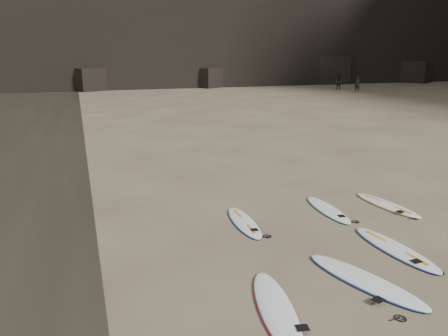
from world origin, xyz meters
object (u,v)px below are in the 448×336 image
(surfboard_0, at_px, (276,308))
(surfboard_7, at_px, (387,205))
(surfboard_2, at_px, (395,248))
(person_b, at_px, (339,82))
(surfboard_5, at_px, (244,222))
(person_a, at_px, (357,84))
(surfboard_6, at_px, (328,209))
(surfboard_1, at_px, (365,280))

(surfboard_0, bearing_deg, surfboard_7, 46.61)
(surfboard_2, distance_m, person_b, 43.09)
(surfboard_5, bearing_deg, surfboard_7, 1.53)
(surfboard_7, relative_size, person_a, 1.48)
(person_a, relative_size, person_b, 0.94)
(person_a, bearing_deg, surfboard_7, -73.16)
(surfboard_0, height_order, surfboard_2, surfboard_2)
(person_a, bearing_deg, surfboard_5, -78.51)
(person_b, bearing_deg, surfboard_5, -71.65)
(surfboard_2, bearing_deg, person_b, 55.29)
(surfboard_2, xyz_separation_m, surfboard_6, (-0.10, 2.70, -0.01))
(surfboard_6, bearing_deg, surfboard_0, -128.20)
(surfboard_5, xyz_separation_m, person_a, (25.22, 31.23, 0.76))
(surfboard_1, bearing_deg, surfboard_6, 50.45)
(surfboard_0, height_order, person_a, person_a)
(surfboard_1, xyz_separation_m, person_a, (24.05, 34.79, 0.75))
(surfboard_0, relative_size, surfboard_6, 1.11)
(surfboard_5, distance_m, surfboard_7, 4.43)
(surfboard_2, distance_m, surfboard_7, 3.03)
(surfboard_0, distance_m, person_b, 46.12)
(person_b, bearing_deg, surfboard_1, -67.76)
(surfboard_1, height_order, surfboard_6, surfboard_1)
(surfboard_2, height_order, surfboard_7, surfboard_2)
(person_a, distance_m, person_b, 3.13)
(surfboard_6, xyz_separation_m, surfboard_7, (1.84, -0.22, 0.00))
(surfboard_1, xyz_separation_m, surfboard_7, (3.26, 3.47, -0.01))
(surfboard_6, distance_m, person_b, 40.86)
(surfboard_2, bearing_deg, surfboard_0, -163.63)
(surfboard_5, bearing_deg, surfboard_6, 5.50)
(surfboard_5, bearing_deg, surfboard_0, -100.13)
(surfboard_5, height_order, surfboard_7, surfboard_7)
(surfboard_2, distance_m, person_a, 40.63)
(surfboard_0, distance_m, surfboard_2, 3.81)
(surfboard_6, relative_size, surfboard_7, 0.96)
(surfboard_5, height_order, person_b, person_b)
(surfboard_1, relative_size, surfboard_2, 1.05)
(surfboard_5, distance_m, surfboard_6, 2.59)
(surfboard_1, distance_m, surfboard_5, 3.75)
(surfboard_7, bearing_deg, surfboard_6, 165.61)
(surfboard_5, xyz_separation_m, surfboard_6, (2.59, 0.12, 0.00))
(surfboard_7, bearing_deg, surfboard_1, -140.87)
(surfboard_6, bearing_deg, surfboard_1, -108.29)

